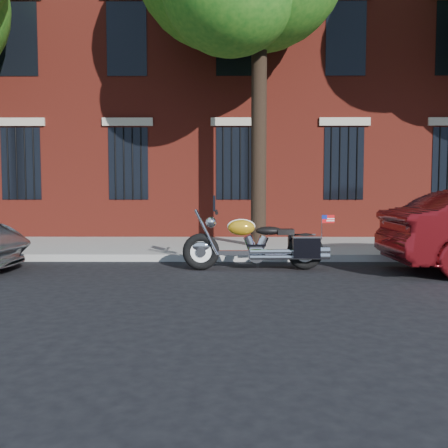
{
  "coord_description": "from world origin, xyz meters",
  "views": [
    {
      "loc": [
        -0.24,
        -8.9,
        1.51
      ],
      "look_at": [
        -0.3,
        0.8,
        0.82
      ],
      "focal_mm": 40.0,
      "sensor_mm": 36.0,
      "label": 1
    }
  ],
  "objects": [
    {
      "name": "curb",
      "position": [
        0.0,
        1.38,
        0.07
      ],
      "size": [
        40.0,
        0.16,
        0.15
      ],
      "primitive_type": "cube",
      "color": "gray",
      "rests_on": "ground"
    },
    {
      "name": "ground",
      "position": [
        0.0,
        0.0,
        0.0
      ],
      "size": [
        120.0,
        120.0,
        0.0
      ],
      "primitive_type": "plane",
      "color": "black",
      "rests_on": "ground"
    },
    {
      "name": "building",
      "position": [
        0.0,
        10.06,
        6.0
      ],
      "size": [
        26.0,
        10.08,
        12.0
      ],
      "color": "maroon",
      "rests_on": "ground"
    },
    {
      "name": "sidewalk",
      "position": [
        0.0,
        3.26,
        0.07
      ],
      "size": [
        40.0,
        3.6,
        0.15
      ],
      "primitive_type": "cube",
      "color": "gray",
      "rests_on": "ground"
    },
    {
      "name": "motorcycle",
      "position": [
        0.38,
        0.26,
        0.47
      ],
      "size": [
        2.74,
        0.8,
        1.38
      ],
      "rotation": [
        0.0,
        0.0,
        0.03
      ],
      "color": "black",
      "rests_on": "ground"
    }
  ]
}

